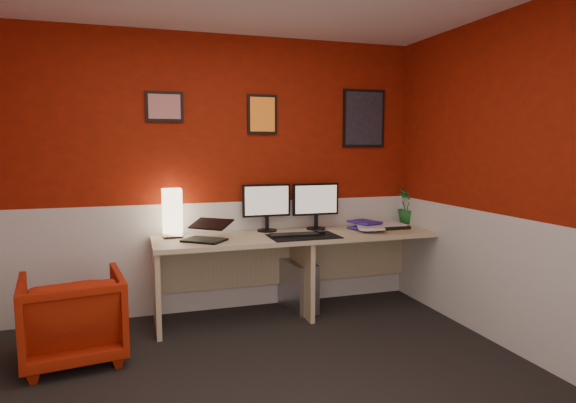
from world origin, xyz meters
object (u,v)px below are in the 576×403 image
(laptop, at_px, (204,228))
(armchair, at_px, (73,317))
(potted_plant, at_px, (407,206))
(shoji_lamp, at_px, (172,214))
(desk, at_px, (302,274))
(pc_tower, at_px, (298,286))
(monitor_left, at_px, (267,200))
(zen_tray, at_px, (388,227))
(monitor_right, at_px, (316,199))

(laptop, xyz_separation_m, armchair, (-0.98, -0.36, -0.53))
(potted_plant, bearing_deg, shoji_lamp, -178.74)
(desk, bearing_deg, laptop, -174.92)
(armchair, bearing_deg, laptop, -168.20)
(desk, height_order, pc_tower, desk)
(pc_tower, bearing_deg, desk, -101.61)
(desk, distance_m, monitor_left, 0.74)
(potted_plant, bearing_deg, pc_tower, -173.94)
(monitor_left, distance_m, armchair, 1.87)
(shoji_lamp, bearing_deg, potted_plant, 1.26)
(laptop, relative_size, armchair, 0.48)
(desk, relative_size, laptop, 7.88)
(laptop, relative_size, potted_plant, 0.94)
(zen_tray, height_order, potted_plant, potted_plant)
(potted_plant, bearing_deg, monitor_left, -179.77)
(zen_tray, distance_m, armchair, 2.82)
(monitor_left, relative_size, pc_tower, 1.29)
(monitor_right, xyz_separation_m, armchair, (-2.07, -0.62, -0.71))
(laptop, height_order, pc_tower, laptop)
(shoji_lamp, height_order, armchair, shoji_lamp)
(monitor_right, bearing_deg, monitor_left, 174.95)
(armchair, bearing_deg, potted_plant, -175.94)
(shoji_lamp, height_order, pc_tower, shoji_lamp)
(desk, distance_m, monitor_right, 0.71)
(pc_tower, height_order, armchair, armchair)
(laptop, height_order, monitor_left, monitor_left)
(shoji_lamp, xyz_separation_m, zen_tray, (2.00, -0.14, -0.18))
(zen_tray, xyz_separation_m, potted_plant, (0.33, 0.20, 0.16))
(desk, distance_m, armchair, 1.91)
(desk, height_order, laptop, laptop)
(monitor_left, xyz_separation_m, monitor_right, (0.47, -0.04, 0.00))
(laptop, bearing_deg, zen_tray, 43.11)
(laptop, xyz_separation_m, monitor_left, (0.62, 0.30, 0.18))
(laptop, bearing_deg, pc_tower, 51.02)
(monitor_left, height_order, armchair, monitor_left)
(laptop, height_order, armchair, laptop)
(monitor_right, distance_m, zen_tray, 0.75)
(laptop, height_order, potted_plant, potted_plant)
(desk, bearing_deg, pc_tower, 86.39)
(monitor_left, distance_m, monitor_right, 0.47)
(shoji_lamp, relative_size, laptop, 1.21)
(desk, relative_size, shoji_lamp, 6.50)
(shoji_lamp, bearing_deg, monitor_right, 0.17)
(pc_tower, bearing_deg, monitor_left, 147.43)
(shoji_lamp, xyz_separation_m, armchair, (-0.75, -0.62, -0.62))
(shoji_lamp, height_order, zen_tray, shoji_lamp)
(zen_tray, height_order, pc_tower, zen_tray)
(monitor_left, bearing_deg, potted_plant, 0.23)
(shoji_lamp, relative_size, armchair, 0.58)
(desk, relative_size, pc_tower, 5.78)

